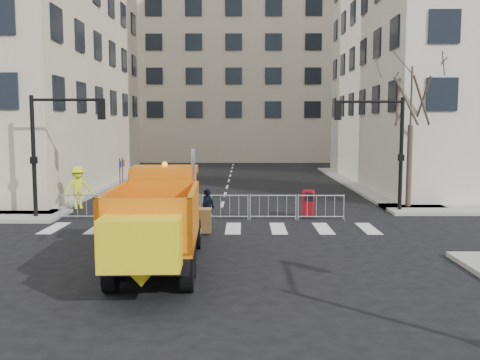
{
  "coord_description": "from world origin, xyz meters",
  "views": [
    {
      "loc": [
        1.12,
        -15.56,
        4.12
      ],
      "look_at": [
        0.99,
        2.5,
        2.26
      ],
      "focal_mm": 40.0,
      "sensor_mm": 36.0,
      "label": 1
    }
  ],
  "objects_px": {
    "cop_b": "(157,214)",
    "newspaper_box": "(308,202)",
    "plow_truck": "(159,217)",
    "worker": "(78,187)",
    "cop_a": "(146,205)",
    "cop_c": "(208,209)"
  },
  "relations": [
    {
      "from": "cop_a",
      "to": "cop_b",
      "type": "height_order",
      "value": "cop_a"
    },
    {
      "from": "cop_a",
      "to": "newspaper_box",
      "type": "bearing_deg",
      "value": 160.45
    },
    {
      "from": "cop_b",
      "to": "worker",
      "type": "relative_size",
      "value": 1.0
    },
    {
      "from": "cop_b",
      "to": "cop_a",
      "type": "bearing_deg",
      "value": -74.94
    },
    {
      "from": "cop_b",
      "to": "newspaper_box",
      "type": "distance_m",
      "value": 7.83
    },
    {
      "from": "plow_truck",
      "to": "cop_a",
      "type": "distance_m",
      "value": 5.72
    },
    {
      "from": "cop_c",
      "to": "cop_a",
      "type": "bearing_deg",
      "value": -60.19
    },
    {
      "from": "cop_b",
      "to": "worker",
      "type": "distance_m",
      "value": 8.42
    },
    {
      "from": "cop_b",
      "to": "cop_c",
      "type": "bearing_deg",
      "value": -128.63
    },
    {
      "from": "cop_c",
      "to": "newspaper_box",
      "type": "height_order",
      "value": "cop_c"
    },
    {
      "from": "plow_truck",
      "to": "cop_b",
      "type": "distance_m",
      "value": 3.47
    },
    {
      "from": "plow_truck",
      "to": "newspaper_box",
      "type": "xyz_separation_m",
      "value": [
        5.3,
        8.52,
        -0.81
      ]
    },
    {
      "from": "plow_truck",
      "to": "worker",
      "type": "xyz_separation_m",
      "value": [
        -5.48,
        10.24,
        -0.35
      ]
    },
    {
      "from": "cop_a",
      "to": "cop_c",
      "type": "relative_size",
      "value": 1.26
    },
    {
      "from": "cop_b",
      "to": "worker",
      "type": "height_order",
      "value": "worker"
    },
    {
      "from": "plow_truck",
      "to": "cop_b",
      "type": "height_order",
      "value": "plow_truck"
    },
    {
      "from": "worker",
      "to": "newspaper_box",
      "type": "height_order",
      "value": "worker"
    },
    {
      "from": "cop_a",
      "to": "cop_c",
      "type": "xyz_separation_m",
      "value": [
        2.39,
        0.27,
        -0.21
      ]
    },
    {
      "from": "cop_a",
      "to": "newspaper_box",
      "type": "height_order",
      "value": "cop_a"
    },
    {
      "from": "cop_a",
      "to": "cop_b",
      "type": "xyz_separation_m",
      "value": [
        0.79,
        -2.15,
        -0.01
      ]
    },
    {
      "from": "plow_truck",
      "to": "cop_a",
      "type": "height_order",
      "value": "plow_truck"
    },
    {
      "from": "worker",
      "to": "newspaper_box",
      "type": "xyz_separation_m",
      "value": [
        10.78,
        -1.71,
        -0.46
      ]
    }
  ]
}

